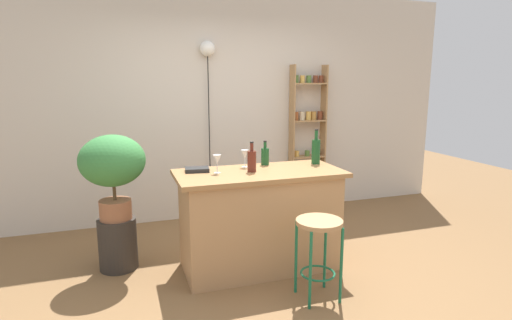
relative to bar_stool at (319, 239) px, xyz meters
The scene contains 14 objects.
ground 0.68m from the bar_stool, 124.34° to the left, with size 12.00×12.00×0.00m, color brown.
back_wall 2.51m from the bar_stool, 96.36° to the left, with size 6.40×0.10×2.80m, color beige.
kitchen_counter 0.73m from the bar_stool, 110.89° to the left, with size 1.51×0.69×0.92m.
bar_stool is the anchor object (origin of this frame).
spice_shelf 2.42m from the bar_stool, 66.84° to the left, with size 0.47×0.17×1.92m.
plant_stool 1.87m from the bar_stool, 144.61° to the left, with size 0.35×0.35×0.48m, color #2D2823.
potted_plant 1.92m from the bar_stool, 144.61° to the left, with size 0.58×0.52×0.78m.
bottle_vinegar 1.07m from the bar_stool, 97.00° to the left, with size 0.08×0.08×0.23m.
bottle_olive_oil 1.06m from the bar_stool, 65.71° to the left, with size 0.08×0.08×0.34m.
bottle_soda_blue 0.93m from the bar_stool, 115.75° to the left, with size 0.08×0.08×0.27m.
wine_glass_left 1.10m from the bar_stool, 110.39° to the left, with size 0.07×0.07×0.16m.
wine_glass_center 1.11m from the bar_stool, 131.17° to the left, with size 0.07×0.07×0.16m.
cookbook 1.24m from the bar_stool, 133.13° to the left, with size 0.21×0.15×0.04m, color black.
pendant_globe_light 2.73m from the bar_stool, 99.75° to the left, with size 0.19×0.19×2.18m.
Camera 1 is at (-1.19, -3.14, 1.74)m, focal length 29.10 mm.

